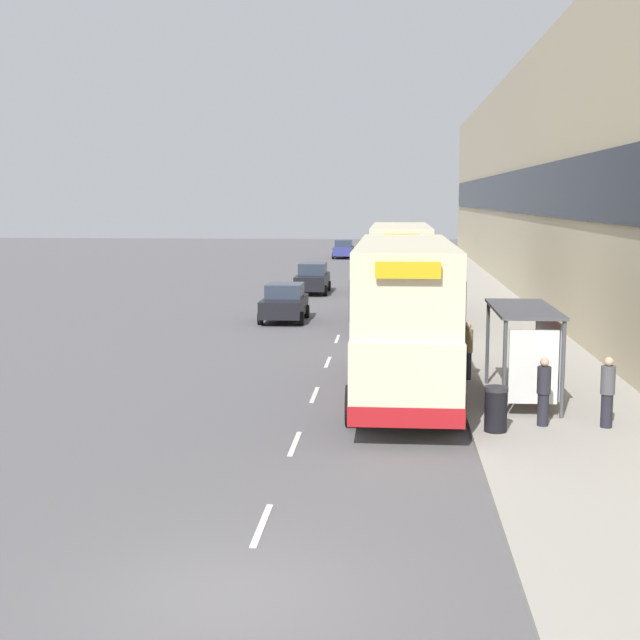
{
  "coord_description": "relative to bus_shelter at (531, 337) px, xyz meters",
  "views": [
    {
      "loc": [
        2.16,
        -11.55,
        5.46
      ],
      "look_at": [
        -0.31,
        18.35,
        1.37
      ],
      "focal_mm": 50.0,
      "sensor_mm": 36.0,
      "label": 1
    }
  ],
  "objects": [
    {
      "name": "pedestrian_at_shelter",
      "position": [
        -0.05,
        -2.45,
        -0.9
      ],
      "size": [
        0.32,
        0.32,
        1.63
      ],
      "color": "#23232D",
      "rests_on": "ground_plane"
    },
    {
      "name": "pedestrian_2",
      "position": [
        1.41,
        -2.48,
        -0.88
      ],
      "size": [
        0.33,
        0.33,
        1.68
      ],
      "color": "#23232D",
      "rests_on": "ground_plane"
    },
    {
      "name": "car_3",
      "position": [
        -3.37,
        48.64,
        -1.01
      ],
      "size": [
        2.06,
        4.06,
        1.75
      ],
      "color": "navy",
      "rests_on": "ground_plane"
    },
    {
      "name": "lane_mark_2",
      "position": [
        -5.77,
        1.04,
        -1.87
      ],
      "size": [
        0.12,
        2.0,
        0.01
      ],
      "color": "silver",
      "rests_on": "ground_plane"
    },
    {
      "name": "bus_shelter",
      "position": [
        0.0,
        0.0,
        0.0
      ],
      "size": [
        1.6,
        4.2,
        2.48
      ],
      "color": "#4C4C51",
      "rests_on": "ground_plane"
    },
    {
      "name": "car_2",
      "position": [
        -8.48,
        16.1,
        -1.04
      ],
      "size": [
        2.0,
        3.99,
        1.68
      ],
      "rotation": [
        0.0,
        0.0,
        3.14
      ],
      "color": "black",
      "rests_on": "ground_plane"
    },
    {
      "name": "ground_plane",
      "position": [
        -5.77,
        -11.78,
        -1.88
      ],
      "size": [
        220.0,
        220.0,
        0.0
      ],
      "primitive_type": "plane",
      "color": "#5B595B"
    },
    {
      "name": "double_decker_bus_near",
      "position": [
        -3.3,
        0.97,
        0.41
      ],
      "size": [
        2.85,
        10.61,
        4.3
      ],
      "color": "beige",
      "rests_on": "ground_plane"
    },
    {
      "name": "lane_mark_1",
      "position": [
        -5.77,
        -4.0,
        -1.87
      ],
      "size": [
        0.12,
        2.0,
        0.01
      ],
      "color": "silver",
      "rests_on": "ground_plane"
    },
    {
      "name": "lane_mark_4",
      "position": [
        -5.77,
        11.13,
        -1.87
      ],
      "size": [
        0.12,
        2.0,
        0.01
      ],
      "color": "silver",
      "rests_on": "ground_plane"
    },
    {
      "name": "pedestrian_1",
      "position": [
        -1.4,
        2.93,
        -0.86
      ],
      "size": [
        0.34,
        0.34,
        1.72
      ],
      "color": "#23232D",
      "rests_on": "ground_plane"
    },
    {
      "name": "pavement",
      "position": [
        0.73,
        26.72,
        -1.81
      ],
      "size": [
        5.0,
        93.0,
        0.14
      ],
      "color": "#A39E93",
      "rests_on": "ground_plane"
    },
    {
      "name": "car_0",
      "position": [
        -8.3,
        28.13,
        -1.01
      ],
      "size": [
        1.93,
        4.55,
        1.75
      ],
      "rotation": [
        0.0,
        0.0,
        3.14
      ],
      "color": "black",
      "rests_on": "ground_plane"
    },
    {
      "name": "double_decker_bus_ahead",
      "position": [
        -3.3,
        16.28,
        0.41
      ],
      "size": [
        2.85,
        10.49,
        4.3
      ],
      "color": "beige",
      "rests_on": "ground_plane"
    },
    {
      "name": "car_1",
      "position": [
        -8.24,
        59.12,
        -1.04
      ],
      "size": [
        1.95,
        4.41,
        1.69
      ],
      "rotation": [
        0.0,
        0.0,
        3.14
      ],
      "color": "navy",
      "rests_on": "ground_plane"
    },
    {
      "name": "terrace_facade",
      "position": [
        4.72,
        26.72,
        4.63
      ],
      "size": [
        3.1,
        93.0,
        13.02
      ],
      "color": "#C6B793",
      "rests_on": "ground_plane"
    },
    {
      "name": "lane_mark_3",
      "position": [
        -5.77,
        6.09,
        -1.87
      ],
      "size": [
        0.12,
        2.0,
        0.01
      ],
      "color": "silver",
      "rests_on": "ground_plane"
    },
    {
      "name": "lane_mark_0",
      "position": [
        -5.77,
        -9.05,
        -1.87
      ],
      "size": [
        0.12,
        2.0,
        0.01
      ],
      "color": "silver",
      "rests_on": "ground_plane"
    },
    {
      "name": "litter_bin",
      "position": [
        -1.22,
        -3.07,
        -1.21
      ],
      "size": [
        0.55,
        0.55,
        1.05
      ],
      "color": "black",
      "rests_on": "ground_plane"
    }
  ]
}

